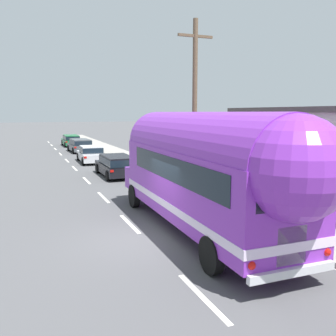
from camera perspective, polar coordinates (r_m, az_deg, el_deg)
name	(u,v)px	position (r m, az deg, el deg)	size (l,w,h in m)	color
ground_plane	(144,239)	(12.22, -3.74, -10.96)	(300.00, 300.00, 0.00)	#4C4C4F
lane_markings	(125,174)	(24.69, -6.77, -0.92)	(4.10, 80.00, 0.01)	silver
sidewalk_slab	(174,177)	(23.10, 0.91, -1.35)	(2.65, 90.00, 0.15)	gray
utility_pole	(195,106)	(18.10, 4.20, 9.69)	(1.80, 0.24, 8.50)	brown
painted_bus	(206,168)	(11.92, 6.03, -0.05)	(2.72, 11.68, 4.12)	purple
car_lead	(117,164)	(23.68, -8.02, 0.58)	(2.00, 4.56, 1.37)	black
car_second	(91,154)	(30.76, -11.95, 2.23)	(2.00, 4.57, 1.37)	silver
car_third	(80,145)	(38.91, -13.61, 3.58)	(2.15, 4.48, 1.37)	#474C51
car_fourth	(71,140)	(46.25, -14.95, 4.30)	(1.91, 4.77, 1.37)	#196633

